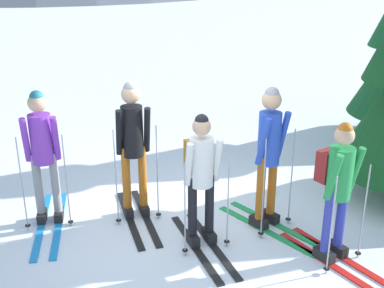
{
  "coord_description": "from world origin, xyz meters",
  "views": [
    {
      "loc": [
        -0.02,
        -5.44,
        3.28
      ],
      "look_at": [
        0.05,
        0.35,
        1.05
      ],
      "focal_mm": 45.15,
      "sensor_mm": 36.0,
      "label": 1
    }
  ],
  "objects_px": {
    "skier_in_purple": "(43,150)",
    "skier_in_green": "(338,185)",
    "skier_in_black": "(133,144)",
    "skier_in_blue": "(269,151)",
    "skier_in_white": "(201,173)"
  },
  "relations": [
    {
      "from": "skier_in_black",
      "to": "skier_in_white",
      "type": "bearing_deg",
      "value": -38.34
    },
    {
      "from": "skier_in_black",
      "to": "skier_in_white",
      "type": "xyz_separation_m",
      "value": [
        0.86,
        -0.68,
        -0.12
      ]
    },
    {
      "from": "skier_in_black",
      "to": "skier_in_green",
      "type": "distance_m",
      "value": 2.58
    },
    {
      "from": "skier_in_green",
      "to": "skier_in_white",
      "type": "bearing_deg",
      "value": 167.06
    },
    {
      "from": "skier_in_black",
      "to": "skier_in_green",
      "type": "bearing_deg",
      "value": -23.43
    },
    {
      "from": "skier_in_blue",
      "to": "skier_in_green",
      "type": "xyz_separation_m",
      "value": [
        0.65,
        -0.74,
        -0.11
      ]
    },
    {
      "from": "skier_in_purple",
      "to": "skier_in_green",
      "type": "xyz_separation_m",
      "value": [
        3.49,
        -0.9,
        -0.08
      ]
    },
    {
      "from": "skier_in_purple",
      "to": "skier_in_green",
      "type": "height_order",
      "value": "skier_in_purple"
    },
    {
      "from": "skier_in_purple",
      "to": "skier_in_green",
      "type": "relative_size",
      "value": 1.07
    },
    {
      "from": "skier_in_black",
      "to": "skier_in_white",
      "type": "relative_size",
      "value": 1.12
    },
    {
      "from": "skier_in_black",
      "to": "skier_in_blue",
      "type": "relative_size",
      "value": 1.0
    },
    {
      "from": "skier_in_purple",
      "to": "skier_in_white",
      "type": "xyz_separation_m",
      "value": [
        1.99,
        -0.55,
        -0.09
      ]
    },
    {
      "from": "skier_in_white",
      "to": "skier_in_blue",
      "type": "height_order",
      "value": "skier_in_blue"
    },
    {
      "from": "skier_in_blue",
      "to": "skier_in_green",
      "type": "relative_size",
      "value": 1.12
    },
    {
      "from": "skier_in_purple",
      "to": "skier_in_white",
      "type": "height_order",
      "value": "skier_in_purple"
    }
  ]
}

